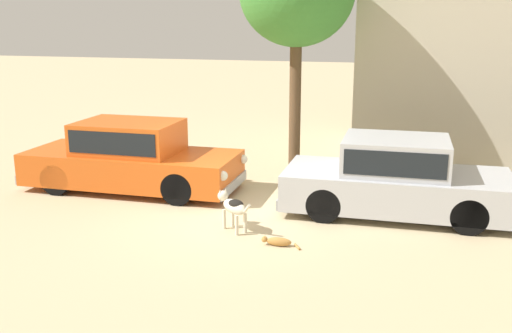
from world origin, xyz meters
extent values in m
plane|color=tan|center=(0.00, 0.00, 0.00)|extent=(80.00, 80.00, 0.00)
cube|color=#D15619|center=(-2.64, 0.96, 0.49)|extent=(4.59, 1.86, 0.68)
cube|color=#D15619|center=(-2.68, 0.96, 1.16)|extent=(2.12, 1.57, 0.66)
cube|color=black|center=(-2.68, 0.96, 1.17)|extent=(1.96, 1.59, 0.46)
cube|color=#999BA0|center=(-0.38, 1.00, 0.26)|extent=(0.15, 1.75, 0.20)
cube|color=#999BA0|center=(-4.90, 0.92, 0.26)|extent=(0.15, 1.75, 0.20)
sphere|color=silver|center=(-0.36, 1.72, 0.64)|extent=(0.20, 0.20, 0.20)
sphere|color=silver|center=(-0.34, 0.29, 0.64)|extent=(0.20, 0.20, 0.20)
cube|color=red|center=(-4.91, 1.69, 0.66)|extent=(0.04, 0.18, 0.18)
cube|color=red|center=(-4.88, 0.15, 0.66)|extent=(0.04, 0.18, 0.18)
cylinder|color=black|center=(-1.29, 1.78, 0.33)|extent=(0.66, 0.21, 0.66)
cylinder|color=black|center=(-1.26, 0.20, 0.33)|extent=(0.66, 0.21, 0.66)
cylinder|color=black|center=(-4.02, 1.73, 0.33)|extent=(0.66, 0.21, 0.66)
cylinder|color=black|center=(-3.99, 0.15, 0.33)|extent=(0.66, 0.21, 0.66)
cube|color=#B2B5BA|center=(2.93, 0.83, 0.49)|extent=(4.21, 1.92, 0.67)
cube|color=#B2B5BA|center=(2.89, 0.83, 1.14)|extent=(1.95, 1.61, 0.64)
cube|color=black|center=(2.89, 0.83, 1.15)|extent=(1.80, 1.63, 0.45)
cube|color=#999BA0|center=(5.00, 0.88, 0.26)|extent=(0.16, 1.78, 0.20)
cube|color=#999BA0|center=(0.87, 0.78, 0.26)|extent=(0.16, 1.78, 0.20)
sphere|color=silver|center=(5.01, 1.61, 0.64)|extent=(0.20, 0.20, 0.20)
cube|color=red|center=(0.85, 1.57, 0.65)|extent=(0.04, 0.18, 0.18)
cube|color=red|center=(0.89, -0.01, 0.65)|extent=(0.04, 0.18, 0.18)
cylinder|color=black|center=(4.16, 1.67, 0.32)|extent=(0.65, 0.22, 0.64)
cylinder|color=black|center=(4.20, 0.05, 0.32)|extent=(0.65, 0.22, 0.64)
cylinder|color=black|center=(1.66, 1.61, 0.32)|extent=(0.65, 0.22, 0.64)
cylinder|color=black|center=(1.70, -0.01, 0.32)|extent=(0.65, 0.22, 0.64)
cylinder|color=beige|center=(0.07, -0.84, 0.18)|extent=(0.06, 0.06, 0.35)
cylinder|color=beige|center=(0.18, -0.70, 0.18)|extent=(0.06, 0.06, 0.35)
cylinder|color=beige|center=(0.38, -1.09, 0.18)|extent=(0.06, 0.06, 0.35)
cylinder|color=beige|center=(0.49, -0.95, 0.18)|extent=(0.06, 0.06, 0.35)
ellipsoid|color=beige|center=(0.28, -0.90, 0.44)|extent=(0.63, 0.57, 0.25)
ellipsoid|color=black|center=(0.32, -0.93, 0.51)|extent=(0.40, 0.39, 0.13)
sphere|color=beige|center=(-0.01, -0.66, 0.55)|extent=(0.19, 0.19, 0.19)
cone|color=beige|center=(-0.08, -0.60, 0.53)|extent=(0.15, 0.15, 0.10)
cone|color=beige|center=(-0.04, -0.71, 0.63)|extent=(0.09, 0.09, 0.09)
cone|color=beige|center=(0.03, -0.62, 0.63)|extent=(0.09, 0.09, 0.09)
cylinder|color=beige|center=(0.58, -1.13, 0.51)|extent=(0.17, 0.15, 0.19)
ellipsoid|color=#B77F3D|center=(1.19, -1.37, 0.07)|extent=(0.42, 0.15, 0.15)
sphere|color=#B77F3D|center=(0.95, -1.38, 0.09)|extent=(0.10, 0.10, 0.10)
cone|color=#B77F3D|center=(0.96, -1.41, 0.13)|extent=(0.04, 0.04, 0.04)
cone|color=#B77F3D|center=(0.95, -1.35, 0.13)|extent=(0.04, 0.04, 0.04)
cylinder|color=#B77F3D|center=(1.50, -1.37, 0.02)|extent=(0.14, 0.21, 0.04)
cylinder|color=brown|center=(0.59, 2.58, 1.63)|extent=(0.26, 0.26, 3.25)
camera|label=1|loc=(3.27, -10.05, 3.61)|focal=40.89mm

